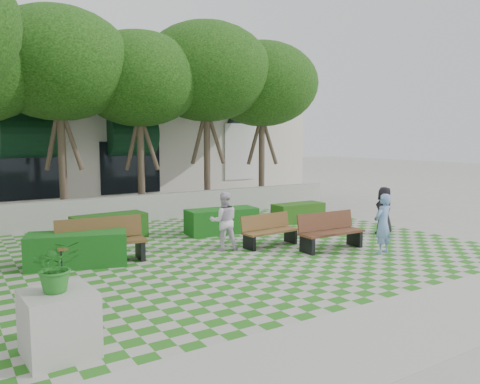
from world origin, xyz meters
TOP-DOWN VIEW (x-y plane):
  - ground at (0.00, 0.00)m, footprint 90.00×90.00m
  - lawn at (0.00, 1.00)m, footprint 12.00×12.00m
  - sidewalk_south at (0.00, -4.70)m, footprint 16.00×2.00m
  - retaining_wall at (0.00, 6.20)m, footprint 15.00×0.36m
  - bench_east at (2.05, -0.37)m, footprint 1.81×0.65m
  - bench_mid at (0.96, 0.78)m, footprint 1.63×0.63m
  - bench_west at (-3.30, 1.45)m, footprint 2.02×0.84m
  - hedge_east at (3.91, 3.15)m, footprint 1.83×0.75m
  - hedge_midright at (0.73, 2.89)m, footprint 2.20×1.05m
  - hedge_midleft at (-2.38, 3.85)m, footprint 2.09×0.98m
  - hedge_west at (-3.82, 1.51)m, footprint 2.30×1.47m
  - planter_front at (-5.09, -2.85)m, footprint 0.92×0.92m
  - person_blue at (2.83, -1.42)m, footprint 0.60×0.44m
  - person_dark at (4.76, 0.19)m, footprint 0.76×0.57m
  - person_white at (-0.29, 1.02)m, footprint 0.89×0.79m
  - tree_row at (-1.86, 5.95)m, footprint 17.70×13.40m
  - building at (0.93, 14.08)m, footprint 18.00×8.92m

SIDE VIEW (x-z plane):
  - ground at x=0.00m, z-range 0.00..0.00m
  - sidewalk_south at x=0.00m, z-range 0.00..0.01m
  - lawn at x=0.00m, z-range 0.01..0.01m
  - hedge_east at x=3.91m, z-range 0.00..0.64m
  - hedge_midleft at x=-2.38m, z-range 0.00..0.71m
  - hedge_midright at x=0.73m, z-range 0.00..0.74m
  - hedge_west at x=-3.82m, z-range 0.00..0.75m
  - bench_mid at x=0.96m, z-range -0.02..0.82m
  - retaining_wall at x=0.00m, z-range 0.00..0.90m
  - bench_east at x=2.05m, z-range -0.02..0.93m
  - bench_west at x=-3.30m, z-range -0.02..1.01m
  - planter_front at x=-5.09m, z-range -0.15..1.40m
  - person_dark at x=4.76m, z-range 0.00..1.41m
  - person_blue at x=2.83m, z-range 0.00..1.50m
  - person_white at x=-0.29m, z-range 0.00..1.51m
  - building at x=0.93m, z-range -0.06..5.09m
  - tree_row at x=-1.86m, z-range 1.47..8.88m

